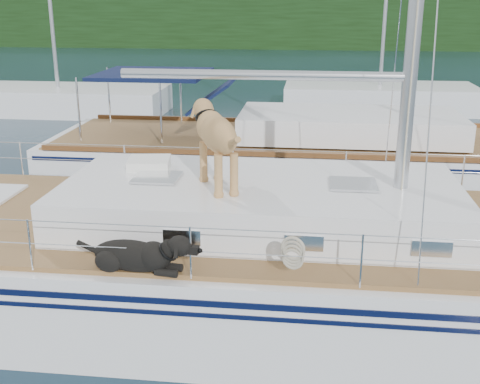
# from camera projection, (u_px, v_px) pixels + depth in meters

# --- Properties ---
(ground) EXTENTS (120.00, 120.00, 0.00)m
(ground) POSITION_uv_depth(u_px,v_px,m) (204.00, 302.00, 8.57)
(ground) COLOR black
(ground) RESTS_ON ground
(tree_line) EXTENTS (90.00, 3.00, 6.00)m
(tree_line) POSITION_uv_depth(u_px,v_px,m) (298.00, 12.00, 50.14)
(tree_line) COLOR black
(tree_line) RESTS_ON ground
(shore_bank) EXTENTS (92.00, 1.00, 1.20)m
(shore_bank) POSITION_uv_depth(u_px,v_px,m) (297.00, 40.00, 52.02)
(shore_bank) COLOR #595147
(shore_bank) RESTS_ON ground
(main_sailboat) EXTENTS (12.00, 3.82, 14.01)m
(main_sailboat) POSITION_uv_depth(u_px,v_px,m) (209.00, 258.00, 8.34)
(main_sailboat) COLOR white
(main_sailboat) RESTS_ON ground
(neighbor_sailboat) EXTENTS (11.00, 3.50, 13.30)m
(neighbor_sailboat) POSITION_uv_depth(u_px,v_px,m) (299.00, 159.00, 13.65)
(neighbor_sailboat) COLOR white
(neighbor_sailboat) RESTS_ON ground
(bg_boat_west) EXTENTS (8.00, 3.00, 11.65)m
(bg_boat_west) POSITION_uv_depth(u_px,v_px,m) (59.00, 101.00, 22.56)
(bg_boat_west) COLOR white
(bg_boat_west) RESTS_ON ground
(bg_boat_center) EXTENTS (7.20, 3.00, 11.65)m
(bg_boat_center) POSITION_uv_depth(u_px,v_px,m) (379.00, 98.00, 23.09)
(bg_boat_center) COLOR white
(bg_boat_center) RESTS_ON ground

